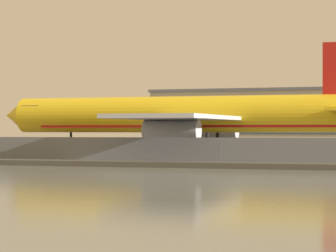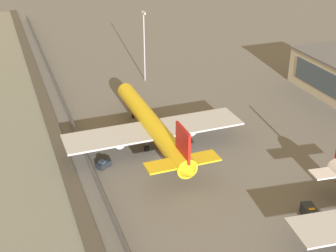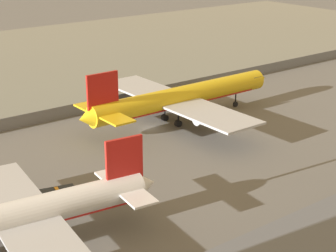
# 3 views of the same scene
# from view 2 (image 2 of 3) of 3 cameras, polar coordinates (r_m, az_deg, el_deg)

# --- Properties ---
(ground_plane) EXTENTS (500.00, 500.00, 0.00)m
(ground_plane) POSITION_cam_2_polar(r_m,az_deg,el_deg) (102.59, -0.50, -4.18)
(ground_plane) COLOR #66635E
(shoreline_seawall) EXTENTS (320.00, 3.00, 0.50)m
(shoreline_seawall) POSITION_cam_2_polar(r_m,az_deg,el_deg) (98.42, -11.85, -6.11)
(shoreline_seawall) COLOR #474238
(shoreline_seawall) RESTS_ON ground
(perimeter_fence) EXTENTS (280.00, 0.10, 2.62)m
(perimeter_fence) POSITION_cam_2_polar(r_m,az_deg,el_deg) (98.40, -9.33, -5.14)
(perimeter_fence) COLOR slate
(perimeter_fence) RESTS_ON ground
(cargo_jet_yellow) EXTENTS (47.51, 40.80, 13.01)m
(cargo_jet_yellow) POSITION_cam_2_polar(r_m,az_deg,el_deg) (106.36, -1.90, 0.05)
(cargo_jet_yellow) COLOR yellow
(cargo_jet_yellow) RESTS_ON ground
(baggage_tug) EXTENTS (3.02, 3.57, 1.80)m
(baggage_tug) POSITION_cam_2_polar(r_m,az_deg,el_deg) (100.51, -7.85, -4.63)
(baggage_tug) COLOR #1E2328
(baggage_tug) RESTS_ON ground
(ops_van) EXTENTS (5.54, 3.21, 2.48)m
(ops_van) POSITION_cam_2_polar(r_m,az_deg,el_deg) (88.39, 17.00, -10.20)
(ops_van) COLOR #1E2328
(ops_van) RESTS_ON ground
(apron_light_mast_apron_west) EXTENTS (3.20, 0.40, 21.57)m
(apron_light_mast_apron_west) POSITION_cam_2_polar(r_m,az_deg,el_deg) (142.51, -2.91, 10.12)
(apron_light_mast_apron_west) COLOR #A8A8AD
(apron_light_mast_apron_west) RESTS_ON ground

